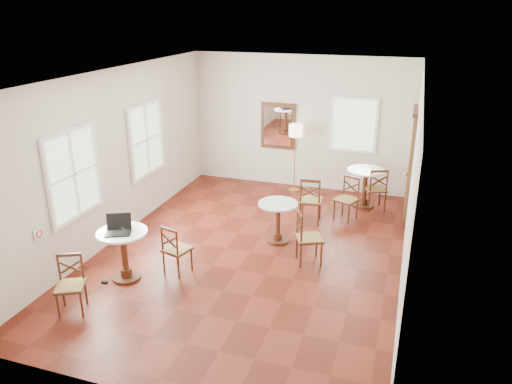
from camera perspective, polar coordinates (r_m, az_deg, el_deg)
ground at (r=8.46m, az=-0.63°, el=-7.03°), size 7.00×7.00×0.00m
room_shell at (r=8.02m, az=-0.47°, el=5.92°), size 5.02×7.02×3.01m
cafe_table_near at (r=7.73m, az=-15.21°, el=-6.54°), size 0.76×0.76×0.80m
cafe_table_mid at (r=8.64m, az=2.57°, el=-3.03°), size 0.70×0.70×0.74m
cafe_table_back at (r=10.39m, az=12.64°, el=0.94°), size 0.77×0.77×0.81m
chair_near_a at (r=7.77m, az=-9.34°, el=-6.63°), size 0.46×0.46×0.82m
chair_near_b at (r=7.24m, az=-20.90°, el=-10.10°), size 0.50×0.50×0.82m
chair_mid_a at (r=9.45m, az=6.39°, el=-0.96°), size 0.47×0.47×0.93m
chair_mid_b at (r=8.00m, az=6.08°, el=-5.32°), size 0.55×0.55×0.90m
chair_back_a at (r=10.33m, az=13.85°, el=0.37°), size 0.54×0.54×0.90m
chair_back_b at (r=9.72m, az=10.60°, el=-0.79°), size 0.51×0.51×0.86m
floor_lamp at (r=10.84m, az=4.66°, el=6.68°), size 0.30×0.30×1.54m
laptop at (r=7.57m, az=-15.79°, el=-4.07°), size 0.46×0.43×0.26m
mouse at (r=7.69m, az=-15.48°, el=-4.06°), size 0.09×0.05×0.03m
navy_mug at (r=7.75m, az=-14.93°, el=-3.49°), size 0.13×0.09×0.10m
water_glass at (r=7.50m, az=-15.34°, el=-4.39°), size 0.06×0.06×0.10m
power_adapter at (r=7.93m, az=-17.32°, el=-10.03°), size 0.09×0.05×0.03m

